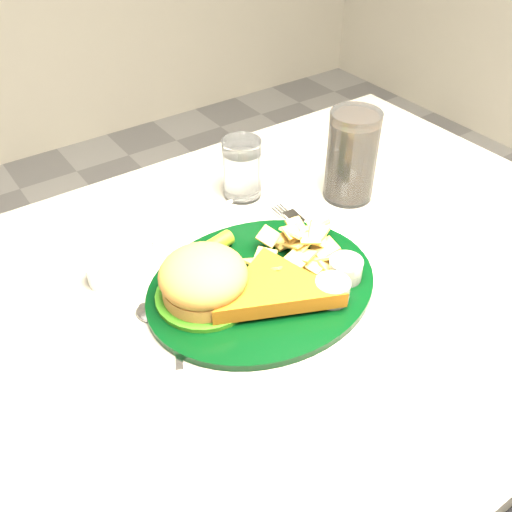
{
  "coord_description": "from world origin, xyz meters",
  "views": [
    {
      "loc": [
        -0.35,
        -0.49,
        1.3
      ],
      "look_at": [
        -0.0,
        0.01,
        0.8
      ],
      "focal_mm": 40.0,
      "sensor_mm": 36.0,
      "label": 1
    }
  ],
  "objects_px": {
    "cola_glass": "(352,156)",
    "table": "(260,437)",
    "water_glass": "(242,169)",
    "dinner_plate": "(262,268)",
    "fork_napkin": "(320,241)"
  },
  "relations": [
    {
      "from": "dinner_plate",
      "to": "cola_glass",
      "type": "bearing_deg",
      "value": 21.85
    },
    {
      "from": "water_glass",
      "to": "dinner_plate",
      "type": "bearing_deg",
      "value": -117.4
    },
    {
      "from": "table",
      "to": "dinner_plate",
      "type": "distance_m",
      "value": 0.41
    },
    {
      "from": "dinner_plate",
      "to": "fork_napkin",
      "type": "height_order",
      "value": "dinner_plate"
    },
    {
      "from": "table",
      "to": "water_glass",
      "type": "relative_size",
      "value": 11.4
    },
    {
      "from": "cola_glass",
      "to": "table",
      "type": "bearing_deg",
      "value": -157.6
    },
    {
      "from": "cola_glass",
      "to": "fork_napkin",
      "type": "bearing_deg",
      "value": -148.01
    },
    {
      "from": "table",
      "to": "water_glass",
      "type": "xyz_separation_m",
      "value": [
        0.11,
        0.22,
        0.43
      ]
    },
    {
      "from": "dinner_plate",
      "to": "water_glass",
      "type": "relative_size",
      "value": 3.23
    },
    {
      "from": "cola_glass",
      "to": "dinner_plate",
      "type": "bearing_deg",
      "value": -157.16
    },
    {
      "from": "table",
      "to": "fork_napkin",
      "type": "bearing_deg",
      "value": 11.8
    },
    {
      "from": "dinner_plate",
      "to": "water_glass",
      "type": "distance_m",
      "value": 0.25
    },
    {
      "from": "fork_napkin",
      "to": "cola_glass",
      "type": "bearing_deg",
      "value": 36.22
    },
    {
      "from": "water_glass",
      "to": "cola_glass",
      "type": "height_order",
      "value": "cola_glass"
    },
    {
      "from": "table",
      "to": "water_glass",
      "type": "distance_m",
      "value": 0.49
    }
  ]
}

